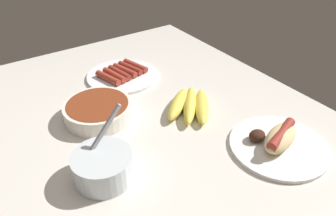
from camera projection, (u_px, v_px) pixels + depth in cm
name	position (u px, v px, depth cm)	size (l,w,h in cm)	color
ground_plane	(158.00, 125.00, 88.62)	(120.00, 90.00, 3.00)	silver
plate_sausages	(122.00, 74.00, 107.36)	(23.93, 23.93, 3.17)	white
bowl_coleslaw	(103.00, 165.00, 68.76)	(13.29, 13.62, 15.77)	silver
bowl_chili	(98.00, 110.00, 87.64)	(18.87, 18.87, 4.61)	white
banana_bunch	(190.00, 105.00, 91.04)	(19.22, 19.27, 3.69)	#E5D14C
plate_hotdog_assembled	(278.00, 142.00, 77.80)	(24.03, 24.03, 5.61)	white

